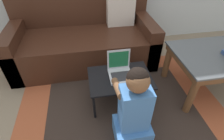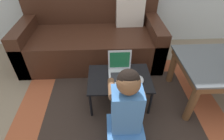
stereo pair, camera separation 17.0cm
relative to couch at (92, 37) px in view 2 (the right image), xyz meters
name	(u,v)px [view 2 (the right image)]	position (x,y,z in m)	size (l,w,h in m)	color
ground_plane	(106,111)	(0.16, -1.01, -0.31)	(16.00, 16.00, 0.00)	#7F705B
area_rug	(121,117)	(0.30, -1.09, -0.31)	(2.10, 1.87, 0.01)	#9E4C2D
couch	(92,37)	(0.00, 0.00, 0.00)	(1.80, 0.87, 0.94)	#381E14
coffee_table	(224,68)	(1.31, -0.86, 0.09)	(0.86, 0.66, 0.48)	#4C5156
laptop_desk	(119,80)	(0.30, -0.87, -0.02)	(0.62, 0.43, 0.32)	black
laptop	(120,72)	(0.31, -0.83, 0.05)	(0.23, 0.23, 0.24)	#B7BCC6
computer_mouse	(140,80)	(0.49, -0.92, 0.03)	(0.07, 0.11, 0.04)	#B2B7C1
person_seated	(126,114)	(0.31, -1.31, 0.04)	(0.30, 0.40, 0.77)	#3D70B2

